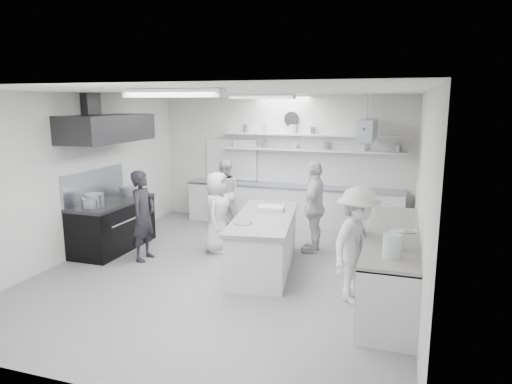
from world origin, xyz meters
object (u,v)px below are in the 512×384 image
(right_counter, at_px, (392,265))
(cook_stove, at_px, (143,216))
(back_counter, at_px, (292,206))
(cook_back, at_px, (224,193))
(stove, at_px, (113,226))
(prep_island, at_px, (264,243))

(right_counter, distance_m, cook_stove, 4.36)
(back_counter, relative_size, cook_stove, 3.04)
(cook_stove, relative_size, cook_back, 1.08)
(stove, xyz_separation_m, right_counter, (5.25, -0.60, 0.02))
(stove, height_order, back_counter, back_counter)
(back_counter, height_order, prep_island, back_counter)
(right_counter, xyz_separation_m, cook_back, (-3.86, 2.95, 0.29))
(prep_island, bearing_deg, cook_stove, 178.43)
(cook_stove, bearing_deg, stove, 67.85)
(back_counter, height_order, right_counter, right_counter)
(stove, relative_size, prep_island, 0.76)
(right_counter, bearing_deg, cook_back, 142.61)
(prep_island, height_order, cook_stove, cook_stove)
(stove, distance_m, back_counter, 4.03)
(prep_island, height_order, cook_back, cook_back)
(cook_stove, bearing_deg, cook_back, -10.97)
(right_counter, bearing_deg, back_counter, 124.65)
(stove, distance_m, prep_island, 3.11)
(cook_stove, bearing_deg, right_counter, -94.12)
(right_counter, relative_size, prep_island, 1.39)
(back_counter, bearing_deg, cook_stove, -122.19)
(back_counter, bearing_deg, stove, -136.01)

